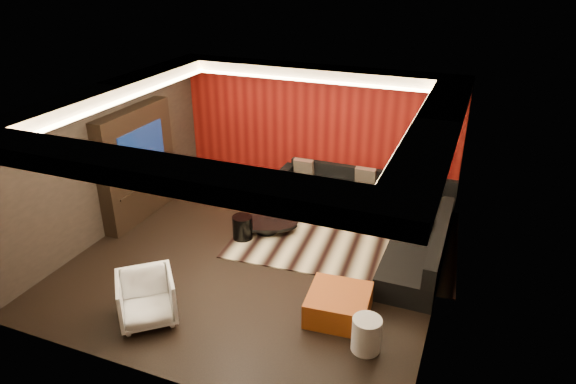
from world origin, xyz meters
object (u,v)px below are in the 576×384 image
at_px(coffee_table, 267,226).
at_px(sectional_sofa, 382,215).
at_px(drum_stool, 243,227).
at_px(white_side_table, 366,334).
at_px(orange_ottoman, 339,305).
at_px(armchair, 147,298).

relative_size(coffee_table, sectional_sofa, 0.32).
xyz_separation_m(drum_stool, sectional_sofa, (2.28, 1.39, 0.02)).
distance_m(coffee_table, white_side_table, 3.50).
distance_m(white_side_table, orange_ottoman, 0.76).
bearing_deg(armchair, orange_ottoman, -16.71).
bearing_deg(armchair, coffee_table, 39.60).
bearing_deg(coffee_table, orange_ottoman, -43.65).
bearing_deg(orange_ottoman, drum_stool, 146.92).
bearing_deg(white_side_table, armchair, -169.89).
relative_size(armchair, sectional_sofa, 0.22).
xyz_separation_m(coffee_table, white_side_table, (2.52, -2.42, 0.13)).
bearing_deg(white_side_table, coffee_table, 136.09).
bearing_deg(coffee_table, sectional_sofa, 26.63).
xyz_separation_m(drum_stool, orange_ottoman, (2.28, -1.49, -0.04)).
relative_size(white_side_table, armchair, 0.62).
xyz_separation_m(armchair, sectional_sofa, (2.53, 3.96, -0.10)).
distance_m(orange_ottoman, armchair, 2.76).
bearing_deg(drum_stool, sectional_sofa, 31.35).
bearing_deg(armchair, white_side_table, -29.77).
bearing_deg(drum_stool, white_side_table, -35.64).
height_order(coffee_table, drum_stool, drum_stool).
xyz_separation_m(orange_ottoman, armchair, (-2.53, -1.08, 0.17)).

